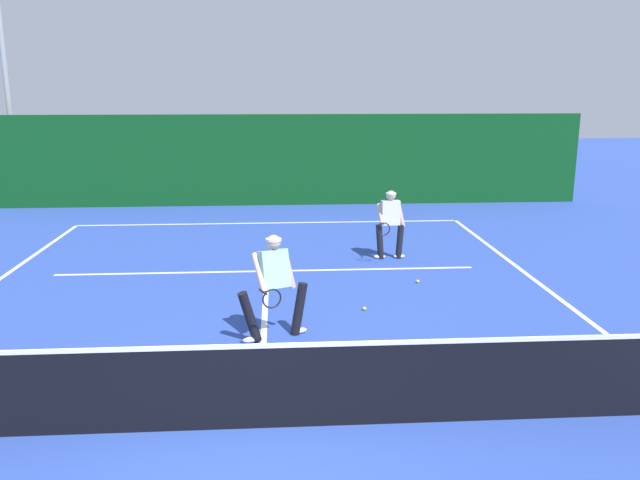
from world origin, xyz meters
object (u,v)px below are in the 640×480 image
at_px(player_near, 274,282).
at_px(tennis_ball, 418,281).
at_px(player_far, 390,222).
at_px(light_pole, 3,50).
at_px(tennis_ball_extra, 364,309).

height_order(player_near, tennis_ball, player_near).
height_order(player_far, tennis_ball, player_far).
bearing_deg(tennis_ball, player_near, -136.51).
relative_size(player_near, player_far, 1.06).
bearing_deg(light_pole, player_far, -35.18).
bearing_deg(player_near, player_far, -142.60).
height_order(tennis_ball_extra, light_pole, light_pole).
xyz_separation_m(player_near, light_pole, (-8.54, 12.35, 3.98)).
height_order(tennis_ball, light_pole, light_pole).
distance_m(player_near, player_far, 5.20).
bearing_deg(tennis_ball_extra, light_pole, 132.02).
bearing_deg(light_pole, tennis_ball, -40.48).
distance_m(tennis_ball, tennis_ball_extra, 1.97).
relative_size(tennis_ball_extra, light_pole, 0.01).
bearing_deg(tennis_ball, player_far, 97.56).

